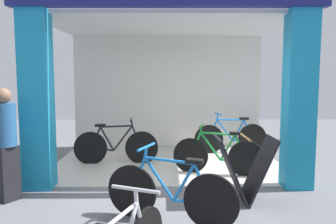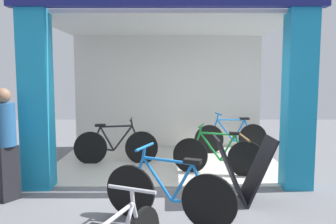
{
  "view_description": "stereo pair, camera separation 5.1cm",
  "coord_description": "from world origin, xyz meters",
  "px_view_note": "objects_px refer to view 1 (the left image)",
  "views": [
    {
      "loc": [
        -0.04,
        -5.41,
        1.82
      ],
      "look_at": [
        0.0,
        0.79,
        1.15
      ],
      "focal_mm": 36.8,
      "sensor_mm": 36.0,
      "label": 1
    },
    {
      "loc": [
        0.01,
        -5.41,
        1.82
      ],
      "look_at": [
        0.0,
        0.79,
        1.15
      ],
      "focal_mm": 36.8,
      "sensor_mm": 36.0,
      "label": 2
    }
  ],
  "objects_px": {
    "bicycle_inside_2": "(231,137)",
    "bicycle_inside_1": "(116,146)",
    "bicycle_parked_0": "(170,193)",
    "bicycle_inside_0": "(218,155)",
    "sandwich_board_sign": "(245,169)",
    "pedestrian_2": "(6,144)"
  },
  "relations": [
    {
      "from": "bicycle_inside_2",
      "to": "bicycle_parked_0",
      "type": "relative_size",
      "value": 1.07
    },
    {
      "from": "bicycle_inside_2",
      "to": "sandwich_board_sign",
      "type": "distance_m",
      "value": 3.12
    },
    {
      "from": "bicycle_inside_2",
      "to": "bicycle_inside_1",
      "type": "bearing_deg",
      "value": -159.24
    },
    {
      "from": "bicycle_inside_1",
      "to": "bicycle_inside_2",
      "type": "bearing_deg",
      "value": 20.76
    },
    {
      "from": "bicycle_parked_0",
      "to": "bicycle_inside_0",
      "type": "bearing_deg",
      "value": 66.31
    },
    {
      "from": "sandwich_board_sign",
      "to": "bicycle_parked_0",
      "type": "bearing_deg",
      "value": -146.85
    },
    {
      "from": "bicycle_inside_1",
      "to": "bicycle_parked_0",
      "type": "bearing_deg",
      "value": -69.24
    },
    {
      "from": "bicycle_inside_0",
      "to": "bicycle_inside_2",
      "type": "distance_m",
      "value": 1.83
    },
    {
      "from": "bicycle_parked_0",
      "to": "sandwich_board_sign",
      "type": "relative_size",
      "value": 1.67
    },
    {
      "from": "sandwich_board_sign",
      "to": "bicycle_inside_1",
      "type": "bearing_deg",
      "value": 135.27
    },
    {
      "from": "bicycle_inside_1",
      "to": "sandwich_board_sign",
      "type": "relative_size",
      "value": 1.78
    },
    {
      "from": "bicycle_inside_2",
      "to": "pedestrian_2",
      "type": "distance_m",
      "value": 4.88
    },
    {
      "from": "bicycle_inside_0",
      "to": "bicycle_inside_1",
      "type": "relative_size",
      "value": 0.94
    },
    {
      "from": "bicycle_inside_1",
      "to": "bicycle_inside_2",
      "type": "height_order",
      "value": "bicycle_inside_2"
    },
    {
      "from": "bicycle_inside_1",
      "to": "pedestrian_2",
      "type": "xyz_separation_m",
      "value": [
        -1.28,
        -2.03,
        0.46
      ]
    },
    {
      "from": "bicycle_inside_0",
      "to": "bicycle_inside_2",
      "type": "relative_size",
      "value": 0.94
    },
    {
      "from": "bicycle_parked_0",
      "to": "sandwich_board_sign",
      "type": "bearing_deg",
      "value": 33.15
    },
    {
      "from": "bicycle_inside_1",
      "to": "bicycle_parked_0",
      "type": "distance_m",
      "value": 3.03
    },
    {
      "from": "bicycle_inside_1",
      "to": "pedestrian_2",
      "type": "distance_m",
      "value": 2.45
    },
    {
      "from": "bicycle_inside_0",
      "to": "bicycle_inside_2",
      "type": "height_order",
      "value": "bicycle_inside_2"
    },
    {
      "from": "bicycle_inside_0",
      "to": "bicycle_inside_2",
      "type": "bearing_deg",
      "value": 72.0
    },
    {
      "from": "sandwich_board_sign",
      "to": "pedestrian_2",
      "type": "distance_m",
      "value": 3.45
    }
  ]
}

